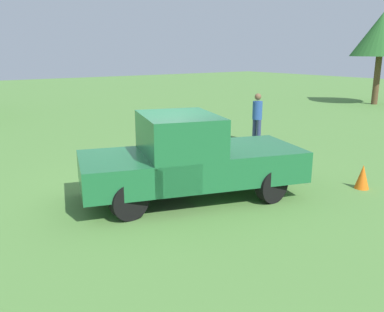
{
  "coord_description": "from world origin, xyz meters",
  "views": [
    {
      "loc": [
        -4.57,
        -7.52,
        3.01
      ],
      "look_at": [
        0.19,
        -0.82,
        0.9
      ],
      "focal_mm": 38.2,
      "sensor_mm": 36.0,
      "label": 1
    }
  ],
  "objects_px": {
    "person_bystander": "(257,115)",
    "tree_far_center": "(382,35)",
    "traffic_cone": "(363,177)",
    "pickup_truck": "(187,156)"
  },
  "relations": [
    {
      "from": "person_bystander",
      "to": "tree_far_center",
      "type": "distance_m",
      "value": 13.8
    },
    {
      "from": "pickup_truck",
      "to": "tree_far_center",
      "type": "relative_size",
      "value": 0.96
    },
    {
      "from": "person_bystander",
      "to": "traffic_cone",
      "type": "relative_size",
      "value": 3.03
    },
    {
      "from": "pickup_truck",
      "to": "tree_far_center",
      "type": "xyz_separation_m",
      "value": [
        17.95,
        6.6,
        3.0
      ]
    },
    {
      "from": "person_bystander",
      "to": "tree_far_center",
      "type": "xyz_separation_m",
      "value": [
        12.99,
        3.58,
        2.97
      ]
    },
    {
      "from": "tree_far_center",
      "to": "person_bystander",
      "type": "bearing_deg",
      "value": -164.61
    },
    {
      "from": "tree_far_center",
      "to": "traffic_cone",
      "type": "xyz_separation_m",
      "value": [
        -14.38,
        -8.41,
        -3.63
      ]
    },
    {
      "from": "pickup_truck",
      "to": "traffic_cone",
      "type": "xyz_separation_m",
      "value": [
        3.56,
        -1.81,
        -0.64
      ]
    },
    {
      "from": "tree_far_center",
      "to": "traffic_cone",
      "type": "height_order",
      "value": "tree_far_center"
    },
    {
      "from": "person_bystander",
      "to": "pickup_truck",
      "type": "bearing_deg",
      "value": -149.85
    }
  ]
}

